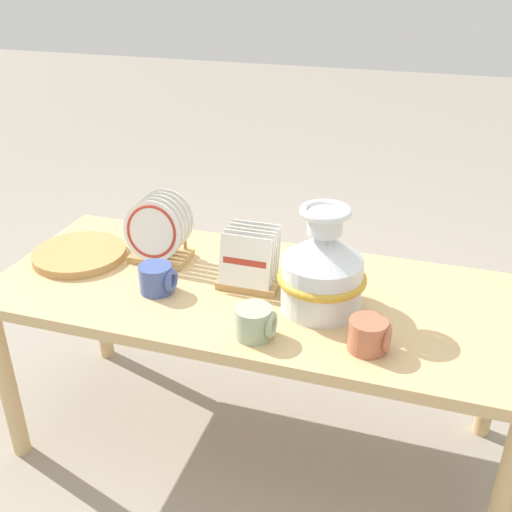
# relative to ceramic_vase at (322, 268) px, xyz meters

# --- Properties ---
(ground_plane) EXTENTS (14.00, 14.00, 0.00)m
(ground_plane) POSITION_rel_ceramic_vase_xyz_m (-0.20, 0.04, -0.72)
(ground_plane) COLOR gray
(display_table) EXTENTS (1.56, 0.66, 0.60)m
(display_table) POSITION_rel_ceramic_vase_xyz_m (-0.20, 0.04, -0.19)
(display_table) COLOR tan
(display_table) RESTS_ON ground_plane
(ceramic_vase) EXTENTS (0.25, 0.25, 0.30)m
(ceramic_vase) POSITION_rel_ceramic_vase_xyz_m (0.00, 0.00, 0.00)
(ceramic_vase) COLOR silver
(ceramic_vase) RESTS_ON display_table
(dish_rack_round_plates) EXTENTS (0.19, 0.15, 0.22)m
(dish_rack_round_plates) POSITION_rel_ceramic_vase_xyz_m (-0.55, 0.12, -0.03)
(dish_rack_round_plates) COLOR tan
(dish_rack_round_plates) RESTS_ON display_table
(dish_rack_square_plates) EXTENTS (0.18, 0.14, 0.18)m
(dish_rack_square_plates) POSITION_rel_ceramic_vase_xyz_m (-0.23, 0.06, -0.06)
(dish_rack_square_plates) COLOR tan
(dish_rack_square_plates) RESTS_ON display_table
(wicker_charger_stack) EXTENTS (0.30, 0.30, 0.03)m
(wicker_charger_stack) POSITION_rel_ceramic_vase_xyz_m (-0.81, 0.05, -0.11)
(wicker_charger_stack) COLOR tan
(wicker_charger_stack) RESTS_ON display_table
(mug_terracotta_glaze) EXTENTS (0.11, 0.10, 0.08)m
(mug_terracotta_glaze) POSITION_rel_ceramic_vase_xyz_m (0.16, -0.16, -0.08)
(mug_terracotta_glaze) COLOR #B76647
(mug_terracotta_glaze) RESTS_ON display_table
(mug_cobalt_glaze) EXTENTS (0.11, 0.10, 0.08)m
(mug_cobalt_glaze) POSITION_rel_ceramic_vase_xyz_m (-0.47, -0.06, -0.08)
(mug_cobalt_glaze) COLOR #42569E
(mug_cobalt_glaze) RESTS_ON display_table
(mug_sage_glaze) EXTENTS (0.11, 0.10, 0.08)m
(mug_sage_glaze) POSITION_rel_ceramic_vase_xyz_m (-0.13, -0.19, -0.08)
(mug_sage_glaze) COLOR #9EB28E
(mug_sage_glaze) RESTS_ON display_table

